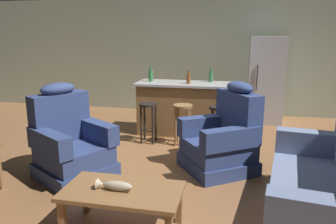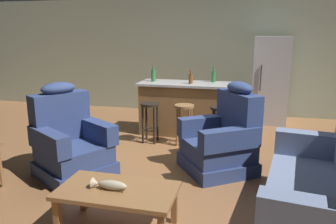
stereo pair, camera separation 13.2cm
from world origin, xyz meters
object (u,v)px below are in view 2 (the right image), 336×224
recliner_near_lamp (70,143)px  bottle_tall_green (153,75)px  bar_stool_left (150,115)px  bar_stool_right (220,119)px  fish_figurine (109,185)px  recliner_near_island (223,140)px  refrigerator (270,80)px  bar_stool_middle (184,117)px  bottle_short_amber (191,79)px  coffee_table (117,194)px  kitchen_island (188,108)px  couch (320,195)px  bottle_wine_dark (213,76)px

recliner_near_lamp → bottle_tall_green: bottle_tall_green is taller
bar_stool_left → bar_stool_right: same height
bar_stool_right → bar_stool_left: bearing=180.0°
fish_figurine → bar_stool_right: (0.78, 2.57, 0.01)m
recliner_near_island → refrigerator: 2.84m
bar_stool_middle → bottle_short_amber: size_ratio=2.81×
recliner_near_lamp → bottle_tall_green: 2.30m
coffee_table → recliner_near_lamp: (-1.09, 1.05, 0.06)m
recliner_near_lamp → bar_stool_middle: (1.22, 1.49, 0.05)m
coffee_table → fish_figurine: size_ratio=3.24×
kitchen_island → bottle_tall_green: 0.89m
bar_stool_right → refrigerator: 2.05m
fish_figurine → kitchen_island: 3.20m
kitchen_island → bar_stool_right: kitchen_island is taller
bar_stool_middle → refrigerator: refrigerator is taller
bar_stool_middle → coffee_table: bearing=-92.9°
fish_figurine → recliner_near_island: recliner_near_island is taller
bar_stool_left → bottle_tall_green: bearing=101.2°
refrigerator → bottle_tall_green: size_ratio=5.98×
couch → bar_stool_left: 3.09m
recliner_near_lamp → bar_stool_right: recliner_near_lamp is taller
bar_stool_right → refrigerator: refrigerator is taller
couch → bar_stool_middle: (-1.71, 2.06, 0.13)m
bar_stool_left → refrigerator: bearing=42.4°
bar_stool_right → bottle_short_amber: bottle_short_amber is taller
couch → recliner_near_island: recliner_near_island is taller
kitchen_island → bar_stool_middle: size_ratio=2.65×
kitchen_island → bar_stool_middle: 0.63m
bar_stool_left → bottle_tall_green: (-0.13, 0.66, 0.59)m
couch → bar_stool_middle: size_ratio=2.94×
recliner_near_island → refrigerator: bearing=-139.4°
couch → recliner_near_lamp: (-2.93, 0.57, 0.08)m
bar_stool_middle → refrigerator: size_ratio=0.39×
bottle_short_amber → refrigerator: bearing=42.8°
bottle_short_amber → bottle_wine_dark: size_ratio=0.90×
refrigerator → bottle_wine_dark: (-1.04, -1.00, 0.17)m
refrigerator → bottle_wine_dark: size_ratio=6.52×
kitchen_island → bottle_tall_green: bearing=177.4°
refrigerator → bottle_tall_green: (-2.13, -1.17, 0.18)m
bottle_tall_green → bar_stool_left: bearing=-78.8°
fish_figurine → bar_stool_left: bar_stool_left is taller
recliner_near_lamp → recliner_near_island: 2.02m
bar_stool_middle → bottle_tall_green: (-0.72, 0.66, 0.59)m
recliner_near_lamp → bottle_short_amber: 2.44m
couch → bar_stool_middle: couch is taller
bar_stool_right → bottle_short_amber: 0.97m
kitchen_island → bottle_tall_green: bottle_tall_green is taller
kitchen_island → bar_stool_left: kitchen_island is taller
couch → recliner_near_lamp: bearing=-2.8°
bar_stool_middle → couch: bearing=-50.3°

